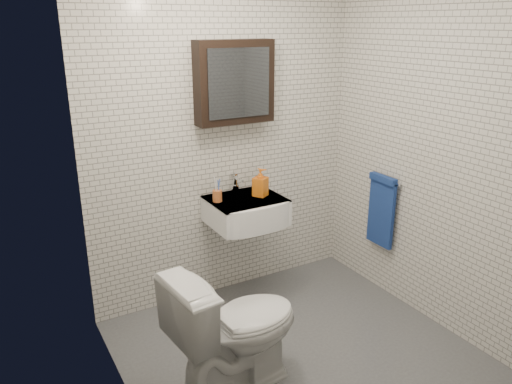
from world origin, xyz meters
TOP-DOWN VIEW (x-y plane):
  - ground at (0.00, 0.00)m, footprint 2.20×2.00m
  - room_shell at (0.00, 0.00)m, footprint 2.22×2.02m
  - washbasin at (0.05, 0.73)m, footprint 0.55×0.50m
  - faucet at (0.05, 0.93)m, footprint 0.06×0.20m
  - mirror_cabinet at (0.05, 0.93)m, footprint 0.60×0.15m
  - towel_rail at (1.04, 0.35)m, footprint 0.09×0.30m
  - toothbrush_cup at (-0.16, 0.82)m, footprint 0.08×0.08m
  - soap_bottle at (0.18, 0.77)m, footprint 0.14×0.14m
  - toilet at (-0.50, -0.10)m, footprint 0.84×0.53m

SIDE VIEW (x-z plane):
  - ground at x=0.00m, z-range 0.00..0.01m
  - toilet at x=-0.50m, z-range 0.00..0.81m
  - towel_rail at x=1.04m, z-range 0.43..1.01m
  - washbasin at x=0.05m, z-range 0.66..0.86m
  - toothbrush_cup at x=-0.16m, z-range 0.80..0.99m
  - faucet at x=0.05m, z-range 0.84..0.99m
  - soap_bottle at x=0.18m, z-range 0.85..1.07m
  - room_shell at x=0.00m, z-range 0.21..2.72m
  - mirror_cabinet at x=0.05m, z-range 1.40..2.00m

